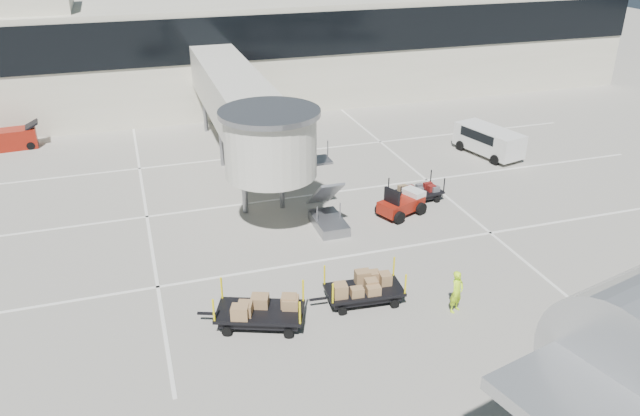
# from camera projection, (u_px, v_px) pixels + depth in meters

# --- Properties ---
(ground) EXTENTS (140.00, 140.00, 0.00)m
(ground) POSITION_uv_depth(u_px,v_px,m) (395.00, 273.00, 27.30)
(ground) COLOR #9B978A
(ground) RESTS_ON ground
(lane_markings) EXTENTS (40.00, 30.00, 0.02)m
(lane_markings) POSITION_uv_depth(u_px,v_px,m) (317.00, 192.00, 35.13)
(lane_markings) COLOR silver
(lane_markings) RESTS_ON ground
(terminal) EXTENTS (64.00, 12.11, 15.20)m
(terminal) POSITION_uv_depth(u_px,v_px,m) (245.00, 48.00, 51.15)
(terminal) COLOR beige
(terminal) RESTS_ON ground
(jet_bridge) EXTENTS (5.70, 20.40, 6.03)m
(jet_bridge) POSITION_uv_depth(u_px,v_px,m) (245.00, 109.00, 34.90)
(jet_bridge) COLOR beige
(jet_bridge) RESTS_ON ground
(baggage_tug) EXTENTS (2.75, 2.33, 1.63)m
(baggage_tug) POSITION_uv_depth(u_px,v_px,m) (402.00, 204.00, 32.33)
(baggage_tug) COLOR maroon
(baggage_tug) RESTS_ON ground
(suitcase_cart) EXTENTS (3.55, 1.74, 1.37)m
(suitcase_cart) POSITION_uv_depth(u_px,v_px,m) (415.00, 193.00, 33.78)
(suitcase_cart) COLOR black
(suitcase_cart) RESTS_ON ground
(box_cart_near) EXTENTS (3.85, 1.78, 1.49)m
(box_cart_near) POSITION_uv_depth(u_px,v_px,m) (369.00, 288.00, 25.06)
(box_cart_near) COLOR black
(box_cart_near) RESTS_ON ground
(box_cart_far) EXTENTS (4.12, 2.72, 1.60)m
(box_cart_far) POSITION_uv_depth(u_px,v_px,m) (260.00, 311.00, 23.66)
(box_cart_far) COLOR black
(box_cart_far) RESTS_ON ground
(ground_worker) EXTENTS (0.77, 0.68, 1.79)m
(ground_worker) POSITION_uv_depth(u_px,v_px,m) (457.00, 292.00, 24.35)
(ground_worker) COLOR #BDFB1A
(ground_worker) RESTS_ON ground
(minivan) EXTENTS (2.94, 4.93, 1.75)m
(minivan) POSITION_uv_depth(u_px,v_px,m) (487.00, 139.00, 40.14)
(minivan) COLOR silver
(minivan) RESTS_ON ground
(belt_loader) EXTENTS (3.69, 1.71, 1.73)m
(belt_loader) POSITION_uv_depth(u_px,v_px,m) (10.00, 139.00, 41.20)
(belt_loader) COLOR maroon
(belt_loader) RESTS_ON ground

